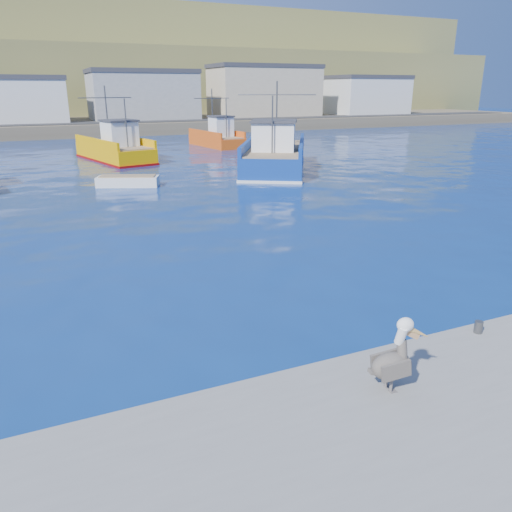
# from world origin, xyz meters

# --- Properties ---
(ground) EXTENTS (260.00, 260.00, 0.00)m
(ground) POSITION_xyz_m (0.00, 0.00, 0.00)
(ground) COLOR navy
(ground) RESTS_ON ground
(dock_bollards) EXTENTS (36.20, 0.20, 0.30)m
(dock_bollards) POSITION_xyz_m (0.60, -3.40, 0.65)
(dock_bollards) COLOR #4C4C4C
(dock_bollards) RESTS_ON dock
(far_shore) EXTENTS (200.00, 81.00, 24.00)m
(far_shore) POSITION_xyz_m (0.00, 109.20, 8.98)
(far_shore) COLOR brown
(far_shore) RESTS_ON ground
(trawler_yellow_b) EXTENTS (5.78, 10.66, 6.36)m
(trawler_yellow_b) POSITION_xyz_m (0.53, 34.56, 0.98)
(trawler_yellow_b) COLOR #E39E01
(trawler_yellow_b) RESTS_ON ground
(trawler_blue) EXTENTS (10.06, 13.12, 6.68)m
(trawler_blue) POSITION_xyz_m (11.00, 24.09, 1.11)
(trawler_blue) COLOR navy
(trawler_blue) RESTS_ON ground
(boat_orange) EXTENTS (4.20, 8.27, 6.03)m
(boat_orange) POSITION_xyz_m (12.53, 41.49, 1.01)
(boat_orange) COLOR #D64D11
(boat_orange) RESTS_ON ground
(skiff_mid) EXTENTS (4.14, 2.73, 0.85)m
(skiff_mid) POSITION_xyz_m (-0.76, 21.86, 0.27)
(skiff_mid) COLOR silver
(skiff_mid) RESTS_ON ground
(pelican) EXTENTS (1.23, 0.62, 1.52)m
(pelican) POSITION_xyz_m (-0.43, -4.47, 1.15)
(pelican) COLOR #595451
(pelican) RESTS_ON dock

